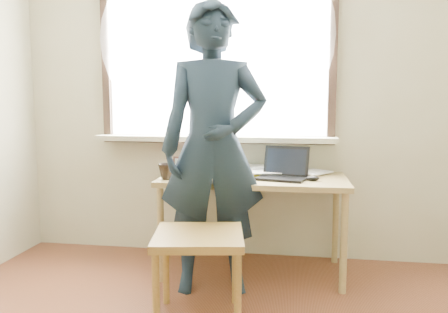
% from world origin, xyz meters
% --- Properties ---
extents(desk, '(1.28, 0.64, 0.69)m').
position_xyz_m(desk, '(0.13, 1.63, 0.62)').
color(desk, olive).
rests_on(desk, ground).
extents(laptop, '(0.37, 0.32, 0.22)m').
position_xyz_m(laptop, '(0.34, 1.59, 0.74)').
color(laptop, black).
rests_on(laptop, desk).
extents(mug_white, '(0.16, 0.16, 0.09)m').
position_xyz_m(mug_white, '(0.02, 1.78, 0.73)').
color(mug_white, white).
rests_on(mug_white, desk).
extents(mug_dark, '(0.15, 0.15, 0.11)m').
position_xyz_m(mug_dark, '(-0.44, 1.44, 0.74)').
color(mug_dark, black).
rests_on(mug_dark, desk).
extents(mouse, '(0.09, 0.06, 0.03)m').
position_xyz_m(mouse, '(0.53, 1.53, 0.70)').
color(mouse, black).
rests_on(mouse, desk).
extents(desk_clutter, '(0.83, 0.46, 0.05)m').
position_xyz_m(desk_clutter, '(-0.12, 1.77, 0.71)').
color(desk_clutter, maroon).
rests_on(desk_clutter, desk).
extents(book_a, '(0.27, 0.33, 0.03)m').
position_xyz_m(book_a, '(-0.28, 1.82, 0.70)').
color(book_a, white).
rests_on(book_a, desk).
extents(book_b, '(0.29, 0.31, 0.02)m').
position_xyz_m(book_b, '(0.48, 1.87, 0.70)').
color(book_b, white).
rests_on(book_b, desk).
extents(picture_frame, '(0.14, 0.02, 0.11)m').
position_xyz_m(picture_frame, '(-0.41, 1.73, 0.74)').
color(picture_frame, black).
rests_on(picture_frame, desk).
extents(work_chair, '(0.55, 0.53, 0.49)m').
position_xyz_m(work_chair, '(-0.10, 0.88, 0.42)').
color(work_chair, olive).
rests_on(work_chair, ground).
extents(person, '(0.74, 0.55, 1.83)m').
position_xyz_m(person, '(-0.09, 1.31, 0.92)').
color(person, black).
rests_on(person, ground).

